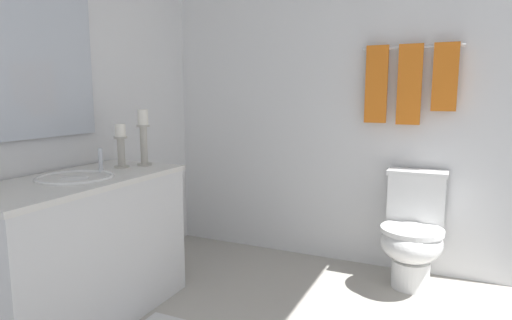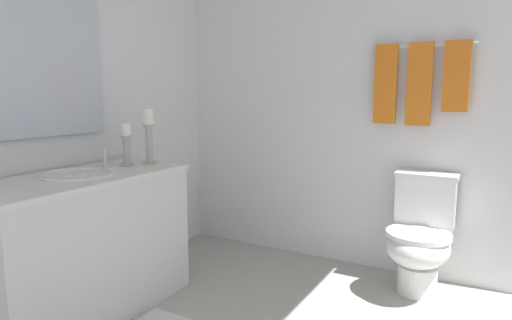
{
  "view_description": "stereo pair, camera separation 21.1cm",
  "coord_description": "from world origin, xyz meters",
  "px_view_note": "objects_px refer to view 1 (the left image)",
  "views": [
    {
      "loc": [
        0.84,
        -1.74,
        1.25
      ],
      "look_at": [
        -0.2,
        0.53,
        0.87
      ],
      "focal_mm": 30.49,
      "sensor_mm": 36.0,
      "label": 1
    },
    {
      "loc": [
        1.03,
        -1.64,
        1.25
      ],
      "look_at": [
        -0.2,
        0.53,
        0.87
      ],
      "focal_mm": 30.49,
      "sensor_mm": 36.0,
      "label": 2
    }
  ],
  "objects_px": {
    "vanity_cabinet": "(80,251)",
    "sink_basin": "(76,185)",
    "candle_holder_short": "(121,145)",
    "towel_near_vanity": "(376,84)",
    "candle_holder_tall": "(143,135)",
    "towel_bar": "(412,47)",
    "mirror": "(29,62)",
    "towel_center": "(410,85)",
    "towel_near_corner": "(445,77)",
    "toilet": "(413,232)"
  },
  "relations": [
    {
      "from": "towel_center",
      "to": "candle_holder_short",
      "type": "bearing_deg",
      "value": -145.26
    },
    {
      "from": "towel_near_vanity",
      "to": "towel_center",
      "type": "relative_size",
      "value": 0.99
    },
    {
      "from": "candle_holder_tall",
      "to": "sink_basin",
      "type": "bearing_deg",
      "value": -96.95
    },
    {
      "from": "towel_bar",
      "to": "towel_near_vanity",
      "type": "xyz_separation_m",
      "value": [
        -0.22,
        -0.02,
        -0.24
      ]
    },
    {
      "from": "toilet",
      "to": "towel_center",
      "type": "xyz_separation_m",
      "value": [
        -0.09,
        0.2,
        0.95
      ]
    },
    {
      "from": "sink_basin",
      "to": "towel_center",
      "type": "xyz_separation_m",
      "value": [
        1.53,
        1.44,
        0.54
      ]
    },
    {
      "from": "mirror",
      "to": "candle_holder_tall",
      "type": "bearing_deg",
      "value": 55.61
    },
    {
      "from": "towel_center",
      "to": "toilet",
      "type": "bearing_deg",
      "value": -67.1
    },
    {
      "from": "candle_holder_tall",
      "to": "towel_near_corner",
      "type": "distance_m",
      "value": 1.96
    },
    {
      "from": "candle_holder_short",
      "to": "towel_near_vanity",
      "type": "xyz_separation_m",
      "value": [
        1.32,
        1.07,
        0.37
      ]
    },
    {
      "from": "mirror",
      "to": "towel_near_vanity",
      "type": "distance_m",
      "value": 2.15
    },
    {
      "from": "toilet",
      "to": "towel_center",
      "type": "relative_size",
      "value": 1.41
    },
    {
      "from": "candle_holder_tall",
      "to": "candle_holder_short",
      "type": "height_order",
      "value": "candle_holder_tall"
    },
    {
      "from": "towel_bar",
      "to": "towel_near_corner",
      "type": "height_order",
      "value": "towel_near_corner"
    },
    {
      "from": "vanity_cabinet",
      "to": "candle_holder_tall",
      "type": "relative_size",
      "value": 3.53
    },
    {
      "from": "towel_bar",
      "to": "towel_near_vanity",
      "type": "height_order",
      "value": "towel_near_vanity"
    },
    {
      "from": "mirror",
      "to": "towel_bar",
      "type": "height_order",
      "value": "mirror"
    },
    {
      "from": "candle_holder_short",
      "to": "towel_near_corner",
      "type": "relative_size",
      "value": 0.61
    },
    {
      "from": "vanity_cabinet",
      "to": "towel_center",
      "type": "relative_size",
      "value": 2.32
    },
    {
      "from": "toilet",
      "to": "vanity_cabinet",
      "type": "bearing_deg",
      "value": -142.67
    },
    {
      "from": "candle_holder_tall",
      "to": "candle_holder_short",
      "type": "distance_m",
      "value": 0.15
    },
    {
      "from": "mirror",
      "to": "towel_near_corner",
      "type": "height_order",
      "value": "mirror"
    },
    {
      "from": "candle_holder_tall",
      "to": "towel_near_corner",
      "type": "height_order",
      "value": "towel_near_corner"
    },
    {
      "from": "vanity_cabinet",
      "to": "mirror",
      "type": "distance_m",
      "value": 1.06
    },
    {
      "from": "mirror",
      "to": "toilet",
      "type": "bearing_deg",
      "value": 33.02
    },
    {
      "from": "candle_holder_short",
      "to": "towel_bar",
      "type": "xyz_separation_m",
      "value": [
        1.54,
        1.08,
        0.61
      ]
    },
    {
      "from": "sink_basin",
      "to": "toilet",
      "type": "relative_size",
      "value": 0.54
    },
    {
      "from": "towel_bar",
      "to": "towel_near_corner",
      "type": "distance_m",
      "value": 0.29
    },
    {
      "from": "sink_basin",
      "to": "candle_holder_tall",
      "type": "distance_m",
      "value": 0.55
    },
    {
      "from": "candle_holder_short",
      "to": "towel_center",
      "type": "bearing_deg",
      "value": 34.74
    },
    {
      "from": "vanity_cabinet",
      "to": "towel_near_vanity",
      "type": "relative_size",
      "value": 2.35
    },
    {
      "from": "toilet",
      "to": "towel_center",
      "type": "distance_m",
      "value": 0.98
    },
    {
      "from": "candle_holder_short",
      "to": "towel_near_vanity",
      "type": "height_order",
      "value": "towel_near_vanity"
    },
    {
      "from": "vanity_cabinet",
      "to": "sink_basin",
      "type": "relative_size",
      "value": 3.07
    },
    {
      "from": "candle_holder_tall",
      "to": "towel_near_vanity",
      "type": "height_order",
      "value": "towel_near_vanity"
    },
    {
      "from": "sink_basin",
      "to": "towel_bar",
      "type": "xyz_separation_m",
      "value": [
        1.53,
        1.45,
        0.79
      ]
    },
    {
      "from": "towel_bar",
      "to": "candle_holder_short",
      "type": "bearing_deg",
      "value": -144.81
    },
    {
      "from": "candle_holder_tall",
      "to": "candle_holder_short",
      "type": "xyz_separation_m",
      "value": [
        -0.07,
        -0.13,
        -0.05
      ]
    },
    {
      "from": "mirror",
      "to": "toilet",
      "type": "height_order",
      "value": "mirror"
    },
    {
      "from": "vanity_cabinet",
      "to": "towel_bar",
      "type": "xyz_separation_m",
      "value": [
        1.53,
        1.45,
        1.16
      ]
    },
    {
      "from": "candle_holder_short",
      "to": "towel_near_corner",
      "type": "xyz_separation_m",
      "value": [
        1.75,
        1.07,
        0.41
      ]
    },
    {
      "from": "candle_holder_short",
      "to": "towel_center",
      "type": "xyz_separation_m",
      "value": [
        1.54,
        1.07,
        0.37
      ]
    },
    {
      "from": "candle_holder_short",
      "to": "towel_near_vanity",
      "type": "bearing_deg",
      "value": 38.9
    },
    {
      "from": "candle_holder_tall",
      "to": "towel_near_vanity",
      "type": "distance_m",
      "value": 1.6
    },
    {
      "from": "toilet",
      "to": "towel_center",
      "type": "height_order",
      "value": "towel_center"
    },
    {
      "from": "vanity_cabinet",
      "to": "mirror",
      "type": "height_order",
      "value": "mirror"
    },
    {
      "from": "candle_holder_short",
      "to": "towel_center",
      "type": "distance_m",
      "value": 1.91
    },
    {
      "from": "sink_basin",
      "to": "towel_near_vanity",
      "type": "distance_m",
      "value": 2.02
    },
    {
      "from": "sink_basin",
      "to": "towel_center",
      "type": "bearing_deg",
      "value": 43.18
    },
    {
      "from": "vanity_cabinet",
      "to": "sink_basin",
      "type": "bearing_deg",
      "value": 90.0
    }
  ]
}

